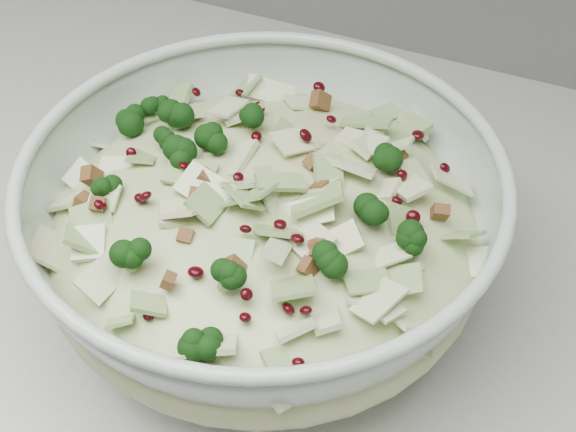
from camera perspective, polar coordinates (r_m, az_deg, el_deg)
name	(u,v)px	position (r m, az deg, el deg)	size (l,w,h in m)	color
mixing_bowl	(264,233)	(0.56, -1.69, -1.21)	(0.42, 0.42, 0.13)	#AFC0B1
salad	(264,211)	(0.55, -1.74, 0.34)	(0.43, 0.43, 0.13)	#BECA8A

